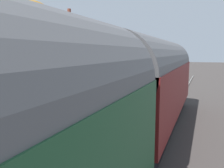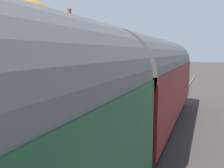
# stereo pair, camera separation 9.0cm
# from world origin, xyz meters

# --- Properties ---
(ground_plane) EXTENTS (160.00, 160.00, 0.00)m
(ground_plane) POSITION_xyz_m (0.00, 0.00, 0.00)
(ground_plane) COLOR #383330
(platform) EXTENTS (32.00, 6.80, 0.88)m
(platform) POSITION_xyz_m (0.00, 4.40, 0.44)
(platform) COLOR gray
(platform) RESTS_ON ground
(platform_edge_coping) EXTENTS (32.00, 0.36, 0.02)m
(platform_edge_coping) POSITION_xyz_m (0.00, 1.18, 0.89)
(platform_edge_coping) COLOR beige
(platform_edge_coping) RESTS_ON platform
(rail_near) EXTENTS (52.00, 0.08, 0.14)m
(rail_near) POSITION_xyz_m (0.00, -1.62, 0.07)
(rail_near) COLOR gray
(rail_near) RESTS_ON ground
(rail_far) EXTENTS (52.00, 0.08, 0.14)m
(rail_far) POSITION_xyz_m (0.00, -0.18, 0.07)
(rail_far) COLOR gray
(rail_far) RESTS_ON ground
(train) EXTENTS (22.40, 2.73, 4.32)m
(train) POSITION_xyz_m (-5.53, -0.90, 2.22)
(train) COLOR black
(train) RESTS_ON ground
(station_building) EXTENTS (7.59, 3.47, 5.72)m
(station_building) POSITION_xyz_m (1.25, 5.60, 2.47)
(station_building) COLOR white
(station_building) RESTS_ON platform
(bench_mid_platform) EXTENTS (1.42, 0.50, 0.88)m
(bench_mid_platform) POSITION_xyz_m (7.61, 3.33, 1.35)
(bench_mid_platform) COLOR brown
(bench_mid_platform) RESTS_ON platform
(bench_by_lamp) EXTENTS (1.41, 0.47, 0.88)m
(bench_by_lamp) POSITION_xyz_m (9.55, 3.35, 1.35)
(bench_by_lamp) COLOR brown
(bench_by_lamp) RESTS_ON platform
(planter_corner_building) EXTENTS (0.49, 0.49, 0.76)m
(planter_corner_building) POSITION_xyz_m (11.12, 6.78, 1.28)
(planter_corner_building) COLOR #9E5138
(planter_corner_building) RESTS_ON platform
(lamp_post_platform) EXTENTS (0.32, 0.50, 3.96)m
(lamp_post_platform) POSITION_xyz_m (-5.19, 2.01, 3.62)
(lamp_post_platform) COLOR black
(lamp_post_platform) RESTS_ON platform
(station_sign_board) EXTENTS (0.96, 0.06, 1.57)m
(station_sign_board) POSITION_xyz_m (5.64, 1.93, 2.07)
(station_sign_board) COLOR black
(station_sign_board) RESTS_ON platform
(tree_distant) EXTENTS (4.99, 4.70, 8.27)m
(tree_distant) POSITION_xyz_m (5.96, 11.58, 5.84)
(tree_distant) COLOR #4C3828
(tree_distant) RESTS_ON ground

